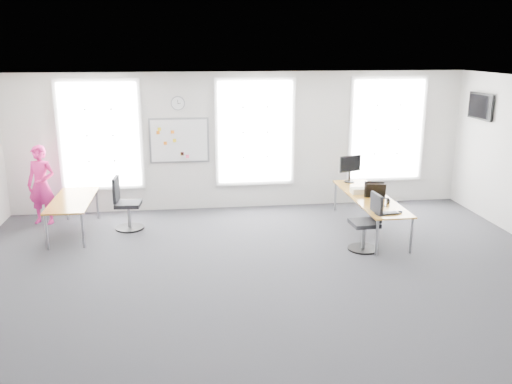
{
  "coord_description": "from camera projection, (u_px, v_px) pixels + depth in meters",
  "views": [
    {
      "loc": [
        -1.21,
        -7.7,
        3.54
      ],
      "look_at": [
        -0.04,
        1.2,
        1.1
      ],
      "focal_mm": 38.0,
      "sensor_mm": 36.0,
      "label": 1
    }
  ],
  "objects": [
    {
      "name": "floor",
      "position": [
        269.0,
        280.0,
        8.44
      ],
      "size": [
        10.0,
        10.0,
        0.0
      ],
      "primitive_type": "plane",
      "color": "#28282D",
      "rests_on": "ground"
    },
    {
      "name": "ceiling",
      "position": [
        270.0,
        85.0,
        7.66
      ],
      "size": [
        10.0,
        10.0,
        0.0
      ],
      "primitive_type": "plane",
      "rotation": [
        3.14,
        0.0,
        0.0
      ],
      "color": "white",
      "rests_on": "ground"
    },
    {
      "name": "wall_back",
      "position": [
        241.0,
        141.0,
        11.88
      ],
      "size": [
        10.0,
        0.0,
        10.0
      ],
      "primitive_type": "plane",
      "rotation": [
        1.57,
        0.0,
        0.0
      ],
      "color": "silver",
      "rests_on": "ground"
    },
    {
      "name": "wall_front",
      "position": [
        348.0,
        316.0,
        4.22
      ],
      "size": [
        10.0,
        0.0,
        10.0
      ],
      "primitive_type": "plane",
      "rotation": [
        -1.57,
        0.0,
        0.0
      ],
      "color": "silver",
      "rests_on": "ground"
    },
    {
      "name": "window_left",
      "position": [
        100.0,
        135.0,
        11.42
      ],
      "size": [
        1.6,
        0.06,
        2.2
      ],
      "primitive_type": "cube",
      "color": "white",
      "rests_on": "wall_back"
    },
    {
      "name": "window_mid",
      "position": [
        255.0,
        132.0,
        11.83
      ],
      "size": [
        1.6,
        0.06,
        2.2
      ],
      "primitive_type": "cube",
      "color": "white",
      "rests_on": "wall_back"
    },
    {
      "name": "window_right",
      "position": [
        387.0,
        129.0,
        12.21
      ],
      "size": [
        1.6,
        0.06,
        2.2
      ],
      "primitive_type": "cube",
      "color": "white",
      "rests_on": "wall_back"
    },
    {
      "name": "desk_right",
      "position": [
        370.0,
        199.0,
        10.59
      ],
      "size": [
        0.74,
        2.78,
        0.68
      ],
      "color": "#AE7822",
      "rests_on": "ground"
    },
    {
      "name": "desk_left",
      "position": [
        73.0,
        202.0,
        10.41
      ],
      "size": [
        0.74,
        1.86,
        0.68
      ],
      "color": "#AE7822",
      "rests_on": "ground"
    },
    {
      "name": "chair_right",
      "position": [
        367.0,
        226.0,
        9.59
      ],
      "size": [
        0.55,
        0.55,
        1.02
      ],
      "rotation": [
        0.0,
        0.0,
        -1.51
      ],
      "color": "black",
      "rests_on": "ground"
    },
    {
      "name": "chair_left",
      "position": [
        125.0,
        206.0,
        10.68
      ],
      "size": [
        0.57,
        0.57,
        1.06
      ],
      "rotation": [
        0.0,
        0.0,
        1.49
      ],
      "color": "black",
      "rests_on": "ground"
    },
    {
      "name": "person",
      "position": [
        41.0,
        185.0,
        10.94
      ],
      "size": [
        0.67,
        0.54,
        1.62
      ],
      "primitive_type": "imported",
      "rotation": [
        0.0,
        0.0,
        -0.28
      ],
      "color": "#D42078",
      "rests_on": "ground"
    },
    {
      "name": "whiteboard",
      "position": [
        179.0,
        141.0,
        11.67
      ],
      "size": [
        1.2,
        0.03,
        0.9
      ],
      "primitive_type": "cube",
      "color": "white",
      "rests_on": "wall_back"
    },
    {
      "name": "wall_clock",
      "position": [
        178.0,
        103.0,
        11.46
      ],
      "size": [
        0.3,
        0.04,
        0.3
      ],
      "primitive_type": "cylinder",
      "rotation": [
        1.57,
        0.0,
        0.0
      ],
      "color": "gray",
      "rests_on": "wall_back"
    },
    {
      "name": "tv",
      "position": [
        481.0,
        106.0,
        11.33
      ],
      "size": [
        0.06,
        0.9,
        0.55
      ],
      "primitive_type": "cube",
      "color": "black",
      "rests_on": "wall_right"
    },
    {
      "name": "keyboard",
      "position": [
        387.0,
        213.0,
        9.49
      ],
      "size": [
        0.43,
        0.22,
        0.02
      ],
      "primitive_type": "cube",
      "rotation": [
        0.0,
        0.0,
        0.2
      ],
      "color": "black",
      "rests_on": "desk_right"
    },
    {
      "name": "mouse",
      "position": [
        400.0,
        212.0,
        9.56
      ],
      "size": [
        0.09,
        0.12,
        0.04
      ],
      "primitive_type": "ellipsoid",
      "rotation": [
        0.0,
        0.0,
        -0.16
      ],
      "color": "black",
      "rests_on": "desk_right"
    },
    {
      "name": "lens_cap",
      "position": [
        385.0,
        206.0,
        9.94
      ],
      "size": [
        0.07,
        0.07,
        0.01
      ],
      "primitive_type": "cylinder",
      "rotation": [
        0.0,
        0.0,
        -0.18
      ],
      "color": "black",
      "rests_on": "desk_right"
    },
    {
      "name": "headphones",
      "position": [
        384.0,
        201.0,
        10.1
      ],
      "size": [
        0.2,
        0.1,
        0.11
      ],
      "rotation": [
        0.0,
        0.0,
        0.08
      ],
      "color": "black",
      "rests_on": "desk_right"
    },
    {
      "name": "laptop_sleeve",
      "position": [
        375.0,
        190.0,
        10.46
      ],
      "size": [
        0.39,
        0.29,
        0.31
      ],
      "rotation": [
        0.0,
        0.0,
        -0.27
      ],
      "color": "black",
      "rests_on": "desk_right"
    },
    {
      "name": "paper_stack",
      "position": [
        359.0,
        191.0,
        10.8
      ],
      "size": [
        0.31,
        0.23,
        0.1
      ],
      "primitive_type": "cube",
      "rotation": [
        0.0,
        0.0,
        0.01
      ],
      "color": "beige",
      "rests_on": "desk_right"
    },
    {
      "name": "monitor",
      "position": [
        350.0,
        166.0,
        11.6
      ],
      "size": [
        0.51,
        0.22,
        0.58
      ],
      "rotation": [
        0.0,
        0.0,
        0.33
      ],
      "color": "black",
      "rests_on": "desk_right"
    }
  ]
}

